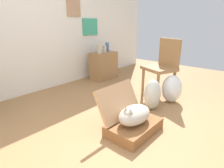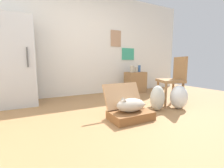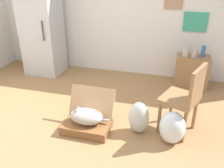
{
  "view_description": "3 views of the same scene",
  "coord_description": "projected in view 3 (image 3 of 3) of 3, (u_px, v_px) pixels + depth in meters",
  "views": [
    {
      "loc": [
        -1.45,
        -0.88,
        1.18
      ],
      "look_at": [
        0.33,
        0.66,
        0.4
      ],
      "focal_mm": 30.32,
      "sensor_mm": 36.0,
      "label": 1
    },
    {
      "loc": [
        -1.12,
        -1.64,
        0.81
      ],
      "look_at": [
        0.11,
        0.74,
        0.45
      ],
      "focal_mm": 24.67,
      "sensor_mm": 36.0,
      "label": 2
    },
    {
      "loc": [
        1.13,
        -2.3,
        1.97
      ],
      "look_at": [
        0.31,
        0.68,
        0.45
      ],
      "focal_mm": 39.13,
      "sensor_mm": 36.0,
      "label": 3
    }
  ],
  "objects": [
    {
      "name": "plastic_bag_clear",
      "position": [
        172.0,
        128.0,
        2.93
      ],
      "size": [
        0.31,
        0.29,
        0.42
      ],
      "primitive_type": "ellipsoid",
      "color": "silver",
      "rests_on": "ground"
    },
    {
      "name": "side_table",
      "position": [
        191.0,
        72.0,
        4.26
      ],
      "size": [
        0.56,
        0.33,
        0.57
      ],
      "primitive_type": "cube",
      "color": "olive",
      "rests_on": "ground"
    },
    {
      "name": "ground_plane",
      "position": [
        75.0,
        135.0,
        3.13
      ],
      "size": [
        7.68,
        7.68,
        0.0
      ],
      "primitive_type": "plane",
      "color": "#9E7247",
      "rests_on": "ground"
    },
    {
      "name": "vase_short",
      "position": [
        203.0,
        51.0,
        4.08
      ],
      "size": [
        0.07,
        0.07,
        0.19
      ],
      "primitive_type": "cylinder",
      "color": "#38609E",
      "rests_on": "side_table"
    },
    {
      "name": "refrigerator",
      "position": [
        42.0,
        31.0,
        4.65
      ],
      "size": [
        0.67,
        0.62,
        1.67
      ],
      "color": "#B7BABC",
      "rests_on": "ground"
    },
    {
      "name": "plastic_bag_white",
      "position": [
        139.0,
        118.0,
        3.11
      ],
      "size": [
        0.27,
        0.22,
        0.44
      ],
      "primitive_type": "ellipsoid",
      "color": "silver",
      "rests_on": "ground"
    },
    {
      "name": "chair",
      "position": [
        185.0,
        97.0,
        2.97
      ],
      "size": [
        0.55,
        0.57,
        0.93
      ],
      "rotation": [
        0.0,
        0.0,
        -1.94
      ],
      "color": "olive",
      "rests_on": "ground"
    },
    {
      "name": "suitcase_lid",
      "position": [
        92.0,
        102.0,
        3.28
      ],
      "size": [
        0.61,
        0.21,
        0.38
      ],
      "primitive_type": "cube",
      "rotation": [
        1.11,
        0.0,
        0.0
      ],
      "color": "tan",
      "rests_on": "suitcase_base"
    },
    {
      "name": "vase_round",
      "position": [
        194.0,
        53.0,
        4.08
      ],
      "size": [
        0.09,
        0.09,
        0.14
      ],
      "primitive_type": "cylinder",
      "color": "#B7AD99",
      "rests_on": "side_table"
    },
    {
      "name": "wall_back",
      "position": [
        119.0,
        5.0,
        4.51
      ],
      "size": [
        6.4,
        0.15,
        2.6
      ],
      "color": "silver",
      "rests_on": "ground"
    },
    {
      "name": "suitcase_base",
      "position": [
        87.0,
        126.0,
        3.2
      ],
      "size": [
        0.61,
        0.41,
        0.12
      ],
      "primitive_type": "cube",
      "color": "brown",
      "rests_on": "ground"
    },
    {
      "name": "vase_tall",
      "position": [
        186.0,
        51.0,
        4.1
      ],
      "size": [
        0.11,
        0.11,
        0.17
      ],
      "primitive_type": "cylinder",
      "color": "#B7AD99",
      "rests_on": "side_table"
    },
    {
      "name": "cat",
      "position": [
        86.0,
        116.0,
        3.13
      ],
      "size": [
        0.52,
        0.28,
        0.22
      ],
      "color": "#B2A899",
      "rests_on": "suitcase_base"
    }
  ]
}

